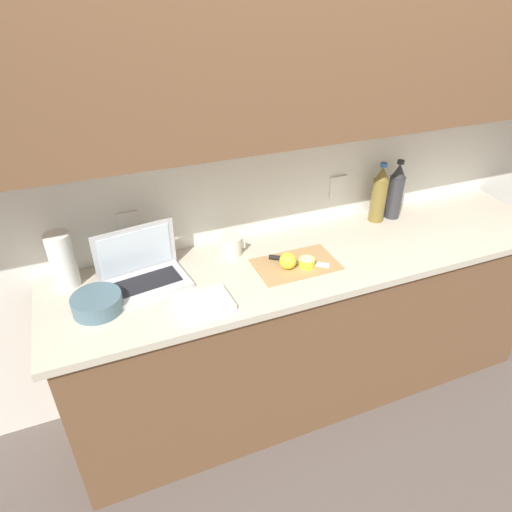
# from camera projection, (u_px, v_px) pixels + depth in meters

# --- Properties ---
(ground_plane) EXTENTS (12.00, 12.00, 0.00)m
(ground_plane) POSITION_uv_depth(u_px,v_px,m) (309.00, 386.00, 2.60)
(ground_plane) COLOR #564C47
(ground_plane) RESTS_ON ground
(wall_back) EXTENTS (5.20, 0.38, 2.60)m
(wall_back) POSITION_uv_depth(u_px,v_px,m) (307.00, 96.00, 1.94)
(wall_back) COLOR white
(wall_back) RESTS_ON ground_plane
(counter_unit) EXTENTS (2.49, 0.59, 0.89)m
(counter_unit) POSITION_uv_depth(u_px,v_px,m) (317.00, 324.00, 2.37)
(counter_unit) COLOR brown
(counter_unit) RESTS_ON ground_plane
(laptop) EXTENTS (0.37, 0.27, 0.23)m
(laptop) POSITION_uv_depth(u_px,v_px,m) (142.00, 270.00, 1.92)
(laptop) COLOR silver
(laptop) RESTS_ON counter_unit
(cutting_board) EXTENTS (0.37, 0.23, 0.01)m
(cutting_board) POSITION_uv_depth(u_px,v_px,m) (296.00, 264.00, 2.05)
(cutting_board) COLOR tan
(cutting_board) RESTS_ON counter_unit
(knife) EXTENTS (0.24, 0.18, 0.02)m
(knife) POSITION_uv_depth(u_px,v_px,m) (288.00, 259.00, 2.06)
(knife) COLOR silver
(knife) RESTS_ON cutting_board
(lemon_half_cut) EXTENTS (0.07, 0.07, 0.04)m
(lemon_half_cut) POSITION_uv_depth(u_px,v_px,m) (307.00, 262.00, 2.03)
(lemon_half_cut) COLOR yellow
(lemon_half_cut) RESTS_ON cutting_board
(lemon_whole_beside) EXTENTS (0.08, 0.08, 0.08)m
(lemon_whole_beside) POSITION_uv_depth(u_px,v_px,m) (288.00, 261.00, 2.00)
(lemon_whole_beside) COLOR yellow
(lemon_whole_beside) RESTS_ON cutting_board
(bottle_green_soda) EXTENTS (0.08, 0.08, 0.32)m
(bottle_green_soda) POSITION_uv_depth(u_px,v_px,m) (396.00, 192.00, 2.38)
(bottle_green_soda) COLOR #333338
(bottle_green_soda) RESTS_ON counter_unit
(bottle_oil_tall) EXTENTS (0.08, 0.08, 0.32)m
(bottle_oil_tall) POSITION_uv_depth(u_px,v_px,m) (379.00, 195.00, 2.34)
(bottle_oil_tall) COLOR olive
(bottle_oil_tall) RESTS_ON counter_unit
(measuring_cup) EXTENTS (0.12, 0.10, 0.09)m
(measuring_cup) POSITION_uv_depth(u_px,v_px,m) (231.00, 246.00, 2.11)
(measuring_cup) COLOR silver
(measuring_cup) RESTS_ON counter_unit
(bowl_white) EXTENTS (0.19, 0.19, 0.07)m
(bowl_white) POSITION_uv_depth(u_px,v_px,m) (97.00, 303.00, 1.77)
(bowl_white) COLOR slate
(bowl_white) RESTS_ON counter_unit
(paper_towel_roll) EXTENTS (0.10, 0.10, 0.24)m
(paper_towel_roll) POSITION_uv_depth(u_px,v_px,m) (63.00, 260.00, 1.87)
(paper_towel_roll) COLOR white
(paper_towel_roll) RESTS_ON counter_unit
(dish_towel) EXTENTS (0.23, 0.17, 0.02)m
(dish_towel) POSITION_uv_depth(u_px,v_px,m) (203.00, 303.00, 1.80)
(dish_towel) COLOR silver
(dish_towel) RESTS_ON counter_unit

